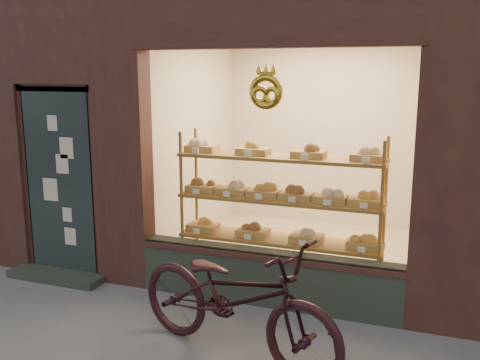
% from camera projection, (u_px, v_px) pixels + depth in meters
% --- Properties ---
extents(display_shelf, '(2.20, 0.45, 1.70)m').
position_uv_depth(display_shelf, '(280.00, 211.00, 5.72)').
color(display_shelf, brown).
rests_on(display_shelf, ground).
extents(bicycle, '(2.10, 1.21, 1.04)m').
position_uv_depth(bicycle, '(235.00, 298.00, 4.37)').
color(bicycle, black).
rests_on(bicycle, ground).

